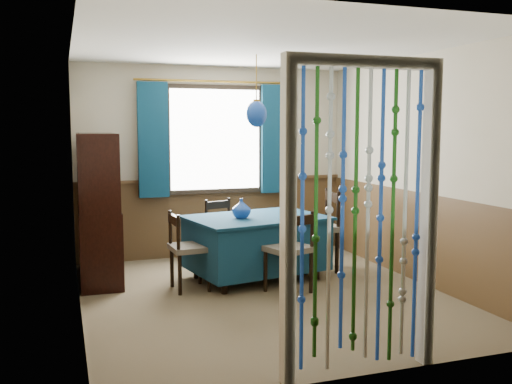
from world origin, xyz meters
name	(u,v)px	position (x,y,z in m)	size (l,w,h in m)	color
floor	(265,295)	(0.00, 0.00, 0.00)	(4.00, 4.00, 0.00)	brown
ceiling	(266,46)	(0.00, 0.00, 2.50)	(4.00, 4.00, 0.00)	silver
wall_back	(214,162)	(0.00, 2.00, 1.25)	(3.60, 3.60, 0.00)	#BAB098
wall_front	(367,196)	(0.00, -2.00, 1.25)	(3.60, 3.60, 0.00)	#BAB098
wall_left	(77,179)	(-1.80, 0.00, 1.25)	(4.00, 4.00, 0.00)	#BAB098
wall_right	(419,169)	(1.80, 0.00, 1.25)	(4.00, 4.00, 0.00)	#BAB098
wainscot_back	(215,218)	(0.00, 1.99, 0.50)	(3.60, 3.60, 0.00)	#4B341C
wainscot_front	(363,305)	(0.00, -1.99, 0.50)	(3.60, 3.60, 0.00)	#4B341C
wainscot_left	(81,261)	(-1.79, 0.00, 0.50)	(4.00, 4.00, 0.00)	#4B341C
wainscot_right	(416,236)	(1.79, 0.00, 0.50)	(4.00, 4.00, 0.00)	#4B341C
window	(215,140)	(0.00, 1.95, 1.55)	(1.32, 0.12, 1.42)	black
doorway	(361,224)	(0.00, -1.94, 1.05)	(1.16, 0.12, 2.18)	silver
dining_table	(256,242)	(0.13, 0.65, 0.42)	(1.65, 1.29, 0.71)	#0E314B
chair_near	(290,250)	(0.27, 0.00, 0.46)	(0.53, 0.52, 0.86)	black
chair_far	(224,231)	(-0.06, 1.34, 0.44)	(0.50, 0.49, 0.82)	black
chair_left	(187,248)	(-0.70, 0.47, 0.44)	(0.42, 0.44, 0.83)	black
chair_right	(319,228)	(0.97, 0.79, 0.51)	(0.51, 0.53, 0.97)	black
sideboard	(98,229)	(-1.56, 1.20, 0.58)	(0.46, 1.27, 1.65)	black
pendant_lamp	(256,114)	(0.13, 0.65, 1.86)	(0.23, 0.23, 0.79)	olive
vase_table	(241,209)	(-0.06, 0.60, 0.81)	(0.19, 0.19, 0.20)	navy
bowl_shelf	(103,179)	(-1.50, 0.99, 1.15)	(0.23, 0.23, 0.06)	beige
vase_sideboard	(101,195)	(-1.50, 1.49, 0.93)	(0.20, 0.20, 0.21)	beige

